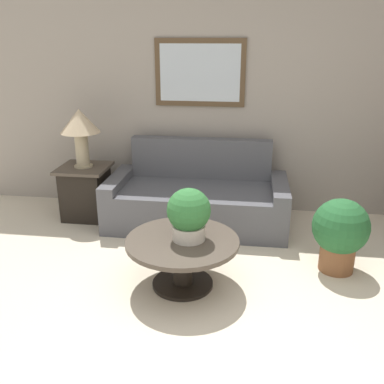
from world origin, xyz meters
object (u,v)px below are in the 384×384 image
Objects in this scene: potted_plant_on_table at (189,214)px; table_lamp at (80,126)px; coffee_table at (182,252)px; side_table at (86,191)px; potted_plant_floor at (340,232)px; couch_main at (197,199)px.

table_lamp is at bearing 137.12° from potted_plant_on_table.
table_lamp is at bearing 135.71° from coffee_table.
side_table is 0.90× the size of potted_plant_floor.
coffee_table is at bearing -164.43° from potted_plant_on_table.
table_lamp is (-1.35, -0.00, 0.83)m from couch_main.
side_table is at bearing 162.14° from potted_plant_floor.
coffee_table is at bearing -44.29° from table_lamp.
potted_plant_on_table is 0.65× the size of potted_plant_floor.
coffee_table is 1.47m from potted_plant_floor.
couch_main reaches higher than coffee_table.
couch_main is at bearing 94.10° from potted_plant_on_table.
side_table reaches higher than coffee_table.
potted_plant_on_table reaches higher than coffee_table.
table_lamp is 2.02m from potted_plant_on_table.
table_lamp is (0.00, 0.00, 0.80)m from side_table.
coffee_table is 1.54× the size of side_table.
table_lamp reaches higher than couch_main.
potted_plant_on_table is at bearing -42.88° from table_lamp.
side_table is at bearing 135.71° from coffee_table.
coffee_table is 2.15× the size of potted_plant_on_table.
potted_plant_floor is (2.78, -0.90, -0.73)m from table_lamp.
couch_main reaches higher than potted_plant_on_table.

